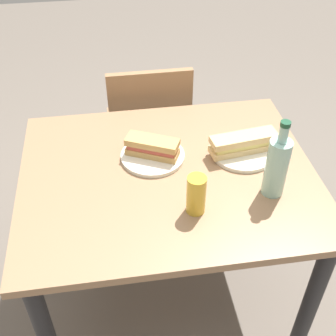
{
  "coord_description": "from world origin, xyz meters",
  "views": [
    {
      "loc": [
        -0.18,
        -1.17,
        1.76
      ],
      "look_at": [
        0.0,
        0.0,
        0.77
      ],
      "focal_mm": 46.8,
      "sensor_mm": 36.0,
      "label": 1
    }
  ],
  "objects_px": {
    "plate_near": "(242,152)",
    "chair_far": "(149,129)",
    "knife_near": "(234,142)",
    "knife_far": "(155,144)",
    "dining_table": "(168,196)",
    "plate_far": "(153,156)",
    "baguette_sandwich_far": "(152,147)",
    "baguette_sandwich_near": "(243,143)",
    "beer_glass": "(196,195)",
    "water_bottle": "(277,166)"
  },
  "relations": [
    {
      "from": "knife_far",
      "to": "water_bottle",
      "type": "relative_size",
      "value": 0.49
    },
    {
      "from": "dining_table",
      "to": "beer_glass",
      "type": "relative_size",
      "value": 7.58
    },
    {
      "from": "plate_far",
      "to": "baguette_sandwich_far",
      "type": "bearing_deg",
      "value": 180.0
    },
    {
      "from": "chair_far",
      "to": "baguette_sandwich_far",
      "type": "height_order",
      "value": "chair_far"
    },
    {
      "from": "baguette_sandwich_far",
      "to": "plate_far",
      "type": "bearing_deg",
      "value": 0.0
    },
    {
      "from": "dining_table",
      "to": "knife_near",
      "type": "bearing_deg",
      "value": 22.57
    },
    {
      "from": "knife_near",
      "to": "knife_far",
      "type": "height_order",
      "value": "same"
    },
    {
      "from": "knife_near",
      "to": "plate_far",
      "type": "height_order",
      "value": "knife_near"
    },
    {
      "from": "chair_far",
      "to": "plate_near",
      "type": "relative_size",
      "value": 3.69
    },
    {
      "from": "plate_far",
      "to": "baguette_sandwich_far",
      "type": "distance_m",
      "value": 0.04
    },
    {
      "from": "knife_near",
      "to": "knife_far",
      "type": "relative_size",
      "value": 1.21
    },
    {
      "from": "baguette_sandwich_near",
      "to": "beer_glass",
      "type": "height_order",
      "value": "beer_glass"
    },
    {
      "from": "dining_table",
      "to": "chair_far",
      "type": "distance_m",
      "value": 0.64
    },
    {
      "from": "plate_far",
      "to": "beer_glass",
      "type": "distance_m",
      "value": 0.31
    },
    {
      "from": "plate_far",
      "to": "water_bottle",
      "type": "bearing_deg",
      "value": -32.99
    },
    {
      "from": "plate_near",
      "to": "baguette_sandwich_near",
      "type": "height_order",
      "value": "baguette_sandwich_near"
    },
    {
      "from": "baguette_sandwich_near",
      "to": "knife_near",
      "type": "relative_size",
      "value": 1.52
    },
    {
      "from": "knife_near",
      "to": "plate_far",
      "type": "distance_m",
      "value": 0.32
    },
    {
      "from": "knife_far",
      "to": "knife_near",
      "type": "bearing_deg",
      "value": -6.39
    },
    {
      "from": "baguette_sandwich_far",
      "to": "dining_table",
      "type": "bearing_deg",
      "value": -64.75
    },
    {
      "from": "dining_table",
      "to": "chair_far",
      "type": "bearing_deg",
      "value": 89.97
    },
    {
      "from": "baguette_sandwich_near",
      "to": "beer_glass",
      "type": "bearing_deg",
      "value": -131.36
    },
    {
      "from": "knife_near",
      "to": "baguette_sandwich_far",
      "type": "bearing_deg",
      "value": -176.05
    },
    {
      "from": "chair_far",
      "to": "plate_far",
      "type": "bearing_deg",
      "value": -94.7
    },
    {
      "from": "plate_far",
      "to": "water_bottle",
      "type": "relative_size",
      "value": 0.83
    },
    {
      "from": "chair_far",
      "to": "knife_near",
      "type": "height_order",
      "value": "chair_far"
    },
    {
      "from": "knife_near",
      "to": "baguette_sandwich_near",
      "type": "bearing_deg",
      "value": -69.76
    },
    {
      "from": "beer_glass",
      "to": "plate_near",
      "type": "bearing_deg",
      "value": 48.64
    },
    {
      "from": "knife_near",
      "to": "baguette_sandwich_far",
      "type": "xyz_separation_m",
      "value": [
        -0.32,
        -0.02,
        0.03
      ]
    },
    {
      "from": "plate_near",
      "to": "knife_near",
      "type": "height_order",
      "value": "knife_near"
    },
    {
      "from": "knife_far",
      "to": "baguette_sandwich_near",
      "type": "bearing_deg",
      "value": -14.37
    },
    {
      "from": "plate_near",
      "to": "knife_near",
      "type": "bearing_deg",
      "value": 110.24
    },
    {
      "from": "water_bottle",
      "to": "baguette_sandwich_near",
      "type": "bearing_deg",
      "value": 100.53
    },
    {
      "from": "dining_table",
      "to": "knife_far",
      "type": "distance_m",
      "value": 0.2
    },
    {
      "from": "baguette_sandwich_near",
      "to": "baguette_sandwich_far",
      "type": "bearing_deg",
      "value": 175.5
    },
    {
      "from": "baguette_sandwich_near",
      "to": "baguette_sandwich_far",
      "type": "relative_size",
      "value": 1.27
    },
    {
      "from": "baguette_sandwich_far",
      "to": "beer_glass",
      "type": "distance_m",
      "value": 0.31
    },
    {
      "from": "baguette_sandwich_near",
      "to": "water_bottle",
      "type": "height_order",
      "value": "water_bottle"
    },
    {
      "from": "plate_far",
      "to": "baguette_sandwich_near",
      "type": "bearing_deg",
      "value": -4.5
    },
    {
      "from": "chair_far",
      "to": "knife_far",
      "type": "distance_m",
      "value": 0.54
    },
    {
      "from": "knife_near",
      "to": "plate_near",
      "type": "bearing_deg",
      "value": -69.76
    },
    {
      "from": "baguette_sandwich_near",
      "to": "knife_far",
      "type": "distance_m",
      "value": 0.33
    },
    {
      "from": "plate_near",
      "to": "baguette_sandwich_far",
      "type": "bearing_deg",
      "value": 175.5
    },
    {
      "from": "plate_near",
      "to": "knife_far",
      "type": "height_order",
      "value": "knife_far"
    },
    {
      "from": "dining_table",
      "to": "water_bottle",
      "type": "distance_m",
      "value": 0.43
    },
    {
      "from": "knife_near",
      "to": "water_bottle",
      "type": "distance_m",
      "value": 0.29
    },
    {
      "from": "knife_near",
      "to": "water_bottle",
      "type": "height_order",
      "value": "water_bottle"
    },
    {
      "from": "chair_far",
      "to": "baguette_sandwich_near",
      "type": "bearing_deg",
      "value": -62.42
    },
    {
      "from": "plate_near",
      "to": "knife_far",
      "type": "bearing_deg",
      "value": 165.63
    },
    {
      "from": "plate_near",
      "to": "chair_far",
      "type": "bearing_deg",
      "value": 117.58
    }
  ]
}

